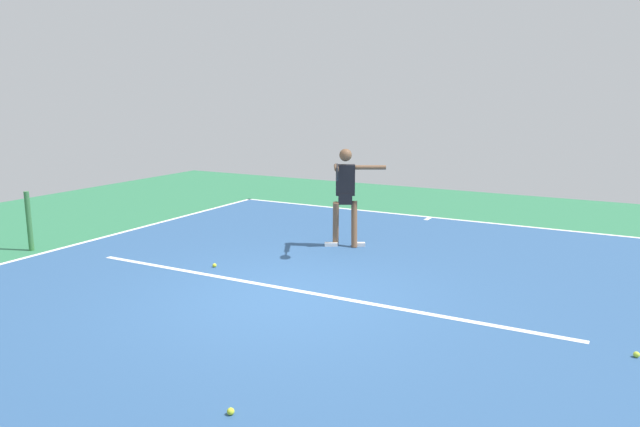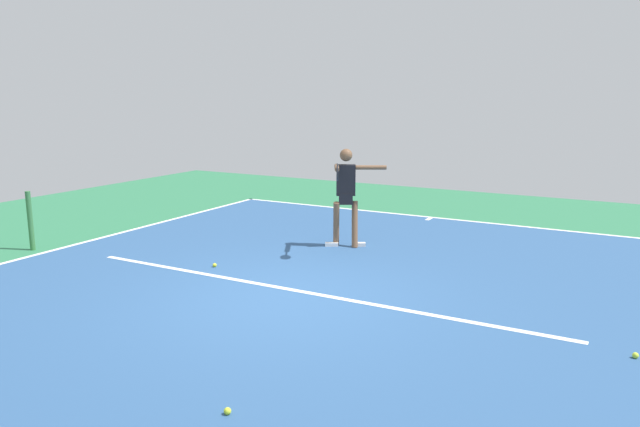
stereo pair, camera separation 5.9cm
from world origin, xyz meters
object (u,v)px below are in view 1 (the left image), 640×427
Objects in this scene: net_post at (29,221)px; tennis_player at (346,191)px; tennis_ball_near_service_line at (231,411)px; tennis_ball_centre_court at (215,265)px; tennis_ball_near_player at (636,355)px.

tennis_player is (-4.84, -2.91, 0.51)m from net_post.
tennis_player is at bearing -73.52° from tennis_ball_near_service_line.
tennis_ball_centre_court is 6.11m from tennis_ball_near_player.
tennis_ball_centre_court is at bearing -50.06° from tennis_ball_near_service_line.
tennis_player is 27.39× the size of tennis_ball_near_service_line.
tennis_player is at bearing -148.95° from net_post.
tennis_player is 2.74m from tennis_ball_centre_court.
net_post reaches higher than tennis_ball_centre_court.
tennis_player reaches higher than net_post.
net_post is 0.59× the size of tennis_player.
tennis_ball_centre_court is (-3.56, -0.71, -0.50)m from net_post.
tennis_ball_near_service_line is 4.31m from tennis_ball_near_player.
tennis_ball_near_service_line is (-2.98, 3.56, 0.00)m from tennis_ball_centre_court.
tennis_ball_near_service_line is at bearing 78.33° from tennis_player.
net_post reaches higher than tennis_ball_near_player.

